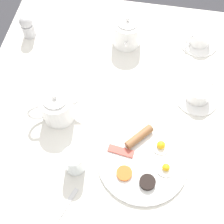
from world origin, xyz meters
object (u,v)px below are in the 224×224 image
at_px(teapot_near, 57,107).
at_px(teacup_with_saucer_right, 198,94).
at_px(teacup_with_saucer_left, 200,38).
at_px(fork_by_plate, 60,214).
at_px(water_glass_tall, 74,161).
at_px(teapot_far, 126,32).
at_px(breakfast_plate, 143,159).
at_px(salt_grinder, 27,26).

bearing_deg(teapot_near, teacup_with_saucer_right, -9.09).
height_order(teapot_near, teacup_with_saucer_left, teapot_near).
xyz_separation_m(teapot_near, fork_by_plate, (-0.09, 0.34, -0.05)).
bearing_deg(water_glass_tall, teapot_far, -98.08).
relative_size(teapot_far, teacup_with_saucer_left, 1.32).
bearing_deg(fork_by_plate, water_glass_tall, -94.36).
height_order(breakfast_plate, teapot_near, teapot_near).
bearing_deg(teacup_with_saucer_right, breakfast_plate, 58.95).
distance_m(teapot_far, water_glass_tall, 0.58).
bearing_deg(teacup_with_saucer_left, fork_by_plate, 63.06).
height_order(breakfast_plate, water_glass_tall, water_glass_tall).
distance_m(breakfast_plate, teacup_with_saucer_left, 0.58).
xyz_separation_m(teapot_far, teacup_with_saucer_right, (-0.31, 0.23, -0.03)).
height_order(teapot_far, salt_grinder, teapot_far).
relative_size(salt_grinder, fork_by_plate, 0.59).
bearing_deg(teacup_with_saucer_right, salt_grinder, -15.58).
xyz_separation_m(salt_grinder, fork_by_plate, (-0.31, 0.70, -0.05)).
xyz_separation_m(teacup_with_saucer_right, water_glass_tall, (0.39, 0.34, 0.02)).
xyz_separation_m(teacup_with_saucer_left, teacup_with_saucer_right, (-0.00, 0.28, 0.00)).
bearing_deg(teacup_with_saucer_left, salt_grinder, 6.39).
bearing_deg(teacup_with_saucer_right, teapot_near, 17.99).
relative_size(teapot_far, water_glass_tall, 2.17).
xyz_separation_m(teapot_near, teacup_with_saucer_left, (-0.49, -0.44, -0.03)).
bearing_deg(breakfast_plate, teapot_near, -20.68).
xyz_separation_m(breakfast_plate, teacup_with_saucer_right, (-0.17, -0.28, 0.02)).
bearing_deg(teacup_with_saucer_left, teapot_far, 8.20).
xyz_separation_m(teacup_with_saucer_right, salt_grinder, (0.71, -0.20, 0.03)).
relative_size(breakfast_plate, teacup_with_saucer_right, 1.90).
height_order(teapot_near, teapot_far, same).
bearing_deg(water_glass_tall, fork_by_plate, 85.64).
bearing_deg(teapot_near, salt_grinder, 94.60).
distance_m(water_glass_tall, fork_by_plate, 0.17).
distance_m(teapot_near, water_glass_tall, 0.21).
bearing_deg(breakfast_plate, water_glass_tall, 15.24).
height_order(teapot_near, teacup_with_saucer_right, teapot_near).
bearing_deg(teacup_with_saucer_left, teapot_near, 41.92).
xyz_separation_m(breakfast_plate, teapot_near, (0.32, -0.12, 0.05)).
xyz_separation_m(breakfast_plate, salt_grinder, (0.54, -0.48, 0.04)).
height_order(breakfast_plate, fork_by_plate, breakfast_plate).
height_order(teacup_with_saucer_left, water_glass_tall, water_glass_tall).
distance_m(teapot_near, salt_grinder, 0.42).
height_order(breakfast_plate, salt_grinder, salt_grinder).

